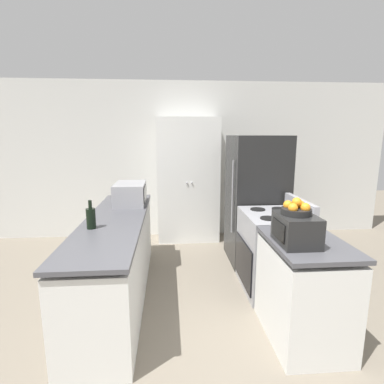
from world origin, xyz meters
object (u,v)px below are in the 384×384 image
stove (272,251)px  microwave (130,194)px  toaster_oven (296,229)px  wine_bottle (91,218)px  refrigerator (256,199)px  pantry_cabinet (188,180)px  fruit_bowl (296,209)px

stove → microwave: microwave is taller
stove → toaster_oven: (-0.15, -0.90, 0.55)m
wine_bottle → microwave: bearing=75.7°
wine_bottle → refrigerator: bearing=31.9°
pantry_cabinet → stove: (0.83, -1.73, -0.55)m
refrigerator → wine_bottle: 2.25m
stove → wine_bottle: (-1.87, -0.37, 0.54)m
pantry_cabinet → refrigerator: pantry_cabinet is taller
pantry_cabinet → stove: pantry_cabinet is taller
pantry_cabinet → microwave: 1.38m
toaster_oven → fruit_bowl: 0.17m
refrigerator → microwave: refrigerator is taller
pantry_cabinet → fruit_bowl: pantry_cabinet is taller
wine_bottle → fruit_bowl: size_ratio=1.15×
wine_bottle → fruit_bowl: bearing=-17.0°
pantry_cabinet → refrigerator: 1.26m
fruit_bowl → wine_bottle: bearing=163.0°
fruit_bowl → refrigerator: bearing=83.7°
stove → toaster_oven: toaster_oven is taller
toaster_oven → wine_bottle: bearing=162.7°
refrigerator → toaster_oven: refrigerator is taller
refrigerator → microwave: bearing=-172.1°
pantry_cabinet → wine_bottle: (-1.04, -2.09, -0.01)m
fruit_bowl → pantry_cabinet: bearing=104.5°
refrigerator → microwave: size_ratio=3.21×
toaster_oven → microwave: bearing=134.7°
pantry_cabinet → stove: size_ratio=1.92×
microwave → pantry_cabinet: bearing=54.9°
wine_bottle → fruit_bowl: 1.81m
stove → refrigerator: (0.03, 0.82, 0.41)m
pantry_cabinet → microwave: pantry_cabinet is taller
toaster_oven → fruit_bowl: fruit_bowl is taller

